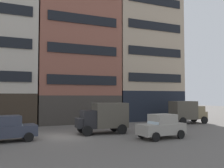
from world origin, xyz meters
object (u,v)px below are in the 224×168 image
delivery_truck_near (104,117)px  fire_hydrant_curbside (103,122)px  sedan_parked_curb (9,129)px  sedan_dark (161,126)px  delivery_truck_far (187,111)px

delivery_truck_near → fire_hydrant_curbside: delivery_truck_near is taller
fire_hydrant_curbside → sedan_parked_curb: bearing=-147.0°
sedan_dark → delivery_truck_far: bearing=40.5°
delivery_truck_far → sedan_dark: delivery_truck_far is taller
sedan_dark → sedan_parked_curb: bearing=163.8°
sedan_parked_curb → sedan_dark: bearing=-16.2°
sedan_dark → sedan_parked_curb: same height
sedan_dark → fire_hydrant_curbside: sedan_dark is taller
delivery_truck_near → sedan_parked_curb: size_ratio=1.15×
delivery_truck_far → sedan_parked_curb: bearing=-167.4°
delivery_truck_far → sedan_parked_curb: size_ratio=1.15×
fire_hydrant_curbside → delivery_truck_near: bearing=-110.8°
delivery_truck_far → sedan_parked_curb: delivery_truck_far is taller
delivery_truck_near → sedan_dark: 5.16m
sedan_dark → sedan_parked_curb: 11.17m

